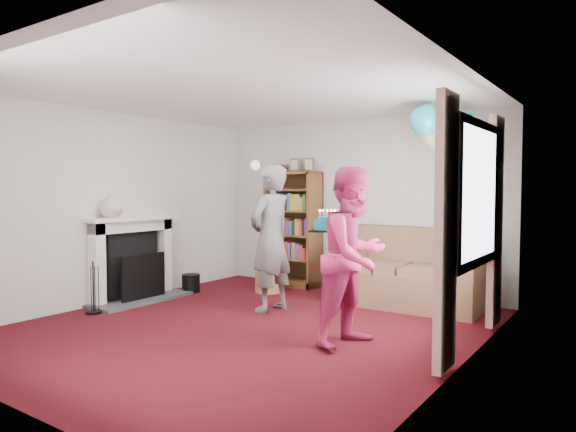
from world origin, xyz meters
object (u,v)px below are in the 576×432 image
Objects in this scene: bookcase at (294,230)px; sofa at (410,276)px; person_striped at (271,238)px; person_magenta at (354,256)px; birthday_cake at (327,225)px.

sofa is at bearing -6.49° from bookcase.
bookcase reaches higher than person_striped.
bookcase is at bearing 56.56° from person_magenta.
bookcase is at bearing -150.55° from person_striped.
person_striped is at bearing -134.58° from sofa.
person_striped is 1.05× the size of person_magenta.
birthday_cake is (1.76, -2.00, 0.26)m from bookcase.
person_striped reaches higher than birthday_cake.
person_striped is (0.70, -1.55, 0.03)m from bookcase.
person_magenta is at bearing -24.83° from birthday_cake.
person_striped is 5.46× the size of birthday_cake.
person_magenta reaches higher than sofa.
person_magenta is 0.53m from birthday_cake.
birthday_cake is at bearing -48.66° from bookcase.
sofa is at bearing 17.76° from person_magenta.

